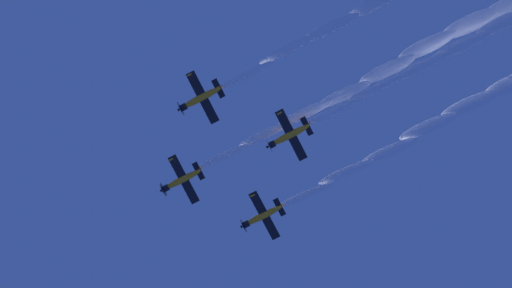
{
  "coord_description": "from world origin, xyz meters",
  "views": [
    {
      "loc": [
        31.63,
        7.75,
        1.59
      ],
      "look_at": [
        3.73,
        11.1,
        89.39
      ],
      "focal_mm": 43.74,
      "sensor_mm": 36.0,
      "label": 1
    }
  ],
  "objects_px": {
    "airplane_left_wingman": "(200,98)",
    "airplane_right_wingman": "(262,216)",
    "airplane_lead": "(181,180)",
    "airplane_slot_tail": "(288,136)"
  },
  "relations": [
    {
      "from": "airplane_left_wingman",
      "to": "airplane_right_wingman",
      "type": "distance_m",
      "value": 19.97
    },
    {
      "from": "airplane_lead",
      "to": "airplane_right_wingman",
      "type": "distance_m",
      "value": 13.29
    },
    {
      "from": "airplane_lead",
      "to": "airplane_slot_tail",
      "type": "xyz_separation_m",
      "value": [
        9.48,
        14.9,
        -2.17
      ]
    },
    {
      "from": "airplane_right_wingman",
      "to": "airplane_lead",
      "type": "bearing_deg",
      "value": -75.14
    },
    {
      "from": "airplane_right_wingman",
      "to": "airplane_slot_tail",
      "type": "height_order",
      "value": "airplane_slot_tail"
    },
    {
      "from": "airplane_lead",
      "to": "airplane_right_wingman",
      "type": "height_order",
      "value": "airplane_lead"
    },
    {
      "from": "airplane_right_wingman",
      "to": "airplane_slot_tail",
      "type": "relative_size",
      "value": 1.01
    },
    {
      "from": "airplane_lead",
      "to": "airplane_left_wingman",
      "type": "distance_m",
      "value": 13.64
    },
    {
      "from": "airplane_lead",
      "to": "airplane_left_wingman",
      "type": "height_order",
      "value": "airplane_lead"
    },
    {
      "from": "airplane_left_wingman",
      "to": "airplane_right_wingman",
      "type": "xyz_separation_m",
      "value": [
        -16.74,
        10.87,
        -0.57
      ]
    }
  ]
}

